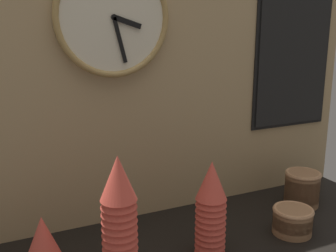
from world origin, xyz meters
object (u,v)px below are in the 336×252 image
cup_stack_left (44,250)px  menu_board (293,61)px  cup_stack_center_right (211,208)px  cup_stack_center_left (119,224)px  bowl_stack_right (293,220)px  wall_clock (113,17)px  bowl_stack_far_right (302,188)px

cup_stack_left → menu_board: (99.64, 25.33, 41.76)cm
cup_stack_center_right → menu_board: (53.34, 30.47, 37.10)cm
cup_stack_center_left → bowl_stack_right: 60.38cm
menu_board → bowl_stack_right: bearing=-126.6°
cup_stack_center_left → wall_clock: (11.35, 34.81, 49.38)cm
cup_stack_left → bowl_stack_far_right: cup_stack_left is taller
cup_stack_center_right → cup_stack_left: (-46.30, 5.13, -4.67)cm
bowl_stack_far_right → bowl_stack_right: 23.22cm
cup_stack_left → wall_clock: (28.38, 24.45, 57.78)cm
menu_board → cup_stack_center_left: bearing=-156.6°
cup_stack_center_right → cup_stack_left: size_ratio=1.50×
bowl_stack_right → menu_board: bearing=53.4°
cup_stack_center_right → cup_stack_left: 46.82cm
bowl_stack_far_right → cup_stack_left: bearing=-174.9°
bowl_stack_right → menu_board: menu_board is taller
bowl_stack_far_right → bowl_stack_right: (-17.50, -15.11, -2.14)cm
bowl_stack_far_right → menu_board: bearing=69.6°
cup_stack_left → bowl_stack_far_right: size_ratio=1.45×
wall_clock → menu_board: wall_clock is taller
cup_stack_left → cup_stack_center_left: bearing=-31.3°
cup_stack_center_right → cup_stack_center_left: 29.97cm
menu_board → wall_clock: bearing=-179.3°
cup_stack_center_left → wall_clock: wall_clock is taller
cup_stack_center_left → bowl_stack_right: cup_stack_center_left is taller
cup_stack_center_left → bowl_stack_far_right: bearing=13.8°
bowl_stack_far_right → wall_clock: bearing=166.1°
cup_stack_left → menu_board: size_ratio=0.37×
wall_clock → cup_stack_center_left: bearing=-108.1°
cup_stack_center_left → menu_board: (82.61, 35.70, 33.36)cm
bowl_stack_far_right → wall_clock: 90.14cm
bowl_stack_far_right → wall_clock: size_ratio=0.36×
cup_stack_left → menu_board: 110.97cm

